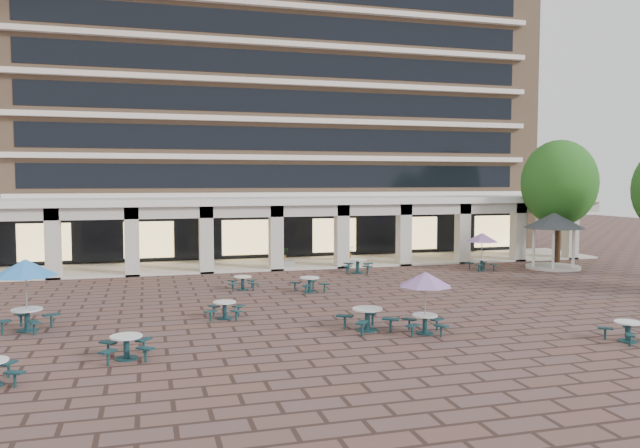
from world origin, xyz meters
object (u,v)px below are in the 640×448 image
at_px(planter_left, 283,260).
at_px(picnic_table_3, 628,330).
at_px(planter_right, 349,258).
at_px(picnic_table_1, 367,317).
at_px(gazebo, 554,227).

bearing_deg(planter_left, picnic_table_3, -69.35).
bearing_deg(planter_right, picnic_table_1, -105.87).
xyz_separation_m(picnic_table_1, gazebo, (16.76, 12.18, 2.11)).
relative_size(picnic_table_3, gazebo, 0.46).
bearing_deg(picnic_table_3, gazebo, 53.52).
height_order(gazebo, planter_left, gazebo).
height_order(planter_left, planter_right, planter_left).
bearing_deg(picnic_table_1, gazebo, 24.15).
bearing_deg(picnic_table_3, planter_right, 91.34).
height_order(gazebo, planter_right, gazebo).
height_order(picnic_table_1, gazebo, gazebo).
xyz_separation_m(picnic_table_1, picnic_table_3, (8.07, -3.86, -0.09)).
height_order(picnic_table_3, planter_left, planter_left).
bearing_deg(planter_right, gazebo, -19.87).
bearing_deg(picnic_table_3, picnic_table_1, 146.38).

